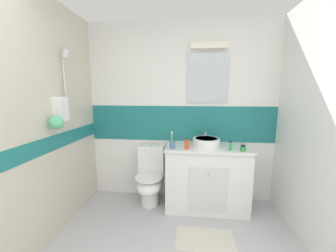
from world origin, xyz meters
TOP-DOWN VIEW (x-y plane):
  - wall_back_tiled at (0.01, 2.45)m, footprint 3.20×0.20m
  - wall_left_shower_alcove at (-1.35, 1.20)m, footprint 0.26×3.48m
  - vanity_cabinet at (0.36, 2.14)m, footprint 1.07×0.54m
  - sink_basin at (0.35, 2.16)m, footprint 0.35×0.39m
  - toilet at (-0.41, 2.16)m, footprint 0.37×0.50m
  - toothbrush_cup at (-0.08, 1.98)m, footprint 0.07×0.07m
  - soap_dispenser at (0.10, 1.98)m, footprint 0.06×0.06m
  - hair_gel_jar at (0.76, 1.97)m, footprint 0.07×0.07m
  - perfume_flask_small at (0.62, 1.98)m, footprint 0.04×0.03m
  - bath_mat at (0.31, 1.50)m, footprint 0.61×0.37m

SIDE VIEW (x-z plane):
  - bath_mat at x=0.31m, z-range 0.00..0.01m
  - toilet at x=-0.41m, z-range -0.03..0.78m
  - vanity_cabinet at x=0.36m, z-range 0.00..0.85m
  - hair_gel_jar at x=0.76m, z-range 0.85..0.92m
  - sink_basin at x=0.35m, z-range 0.83..0.98m
  - toothbrush_cup at x=-0.08m, z-range 0.80..1.02m
  - perfume_flask_small at x=0.62m, z-range 0.85..0.97m
  - soap_dispenser at x=0.10m, z-range 0.83..0.99m
  - wall_left_shower_alcove at x=-1.35m, z-range 0.00..2.50m
  - wall_back_tiled at x=0.01m, z-range 0.01..2.51m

